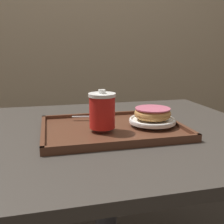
{
  "coord_description": "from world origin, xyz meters",
  "views": [
    {
      "loc": [
        -0.18,
        -0.83,
        0.98
      ],
      "look_at": [
        0.02,
        -0.03,
        0.79
      ],
      "focal_mm": 42.0,
      "sensor_mm": 36.0,
      "label": 1
    }
  ],
  "objects": [
    {
      "name": "donut_chocolate_glazed",
      "position": [
        0.15,
        -0.04,
        0.78
      ],
      "size": [
        0.12,
        0.12,
        0.04
      ],
      "color": "tan",
      "rests_on": "plate_with_chocolate_donut"
    },
    {
      "name": "serving_tray",
      "position": [
        0.02,
        -0.03,
        0.73
      ],
      "size": [
        0.45,
        0.34,
        0.02
      ],
      "color": "#512D1E",
      "rests_on": "cafe_table"
    },
    {
      "name": "cafe_table",
      "position": [
        0.0,
        0.0,
        0.57
      ],
      "size": [
        1.07,
        0.87,
        0.72
      ],
      "color": "#38332D",
      "rests_on": "ground_plane"
    },
    {
      "name": "spoon",
      "position": [
        -0.0,
        0.07,
        0.75
      ],
      "size": [
        0.14,
        0.04,
        0.01
      ],
      "rotation": [
        0.0,
        0.0,
        6.11
      ],
      "color": "silver",
      "rests_on": "serving_tray"
    },
    {
      "name": "coffee_cup_front",
      "position": [
        -0.02,
        -0.06,
        0.8
      ],
      "size": [
        0.08,
        0.08,
        0.12
      ],
      "color": "red",
      "rests_on": "serving_tray"
    },
    {
      "name": "plate_with_chocolate_donut",
      "position": [
        0.15,
        -0.04,
        0.76
      ],
      "size": [
        0.15,
        0.15,
        0.01
      ],
      "color": "white",
      "rests_on": "serving_tray"
    },
    {
      "name": "wall_behind",
      "position": [
        0.0,
        1.1,
        1.2
      ],
      "size": [
        8.0,
        0.05,
        2.4
      ],
      "color": "tan",
      "rests_on": "ground_plane"
    }
  ]
}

